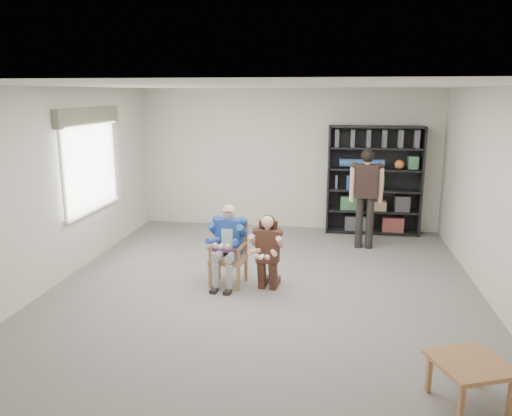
% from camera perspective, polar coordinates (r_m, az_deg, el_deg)
% --- Properties ---
extents(room_shell, '(6.00, 7.00, 2.80)m').
position_cam_1_polar(room_shell, '(6.68, 0.90, 1.72)').
color(room_shell, silver).
rests_on(room_shell, ground).
extents(floor, '(6.00, 7.00, 0.01)m').
position_cam_1_polar(floor, '(7.09, 0.86, -9.45)').
color(floor, slate).
rests_on(floor, ground).
extents(window_left, '(0.16, 2.00, 1.75)m').
position_cam_1_polar(window_left, '(8.49, -18.31, 5.07)').
color(window_left, white).
rests_on(window_left, room_shell).
extents(armchair, '(0.58, 0.56, 0.91)m').
position_cam_1_polar(armchair, '(7.18, -3.20, -5.29)').
color(armchair, '#A16E44').
rests_on(armchair, floor).
extents(seated_man, '(0.58, 0.76, 1.18)m').
position_cam_1_polar(seated_man, '(7.14, -3.21, -4.25)').
color(seated_man, navy).
rests_on(seated_man, floor).
extents(kneeling_woman, '(0.53, 0.77, 1.08)m').
position_cam_1_polar(kneeling_woman, '(6.95, 1.29, -5.16)').
color(kneeling_woman, '#382118').
rests_on(kneeling_woman, floor).
extents(bookshelf, '(1.80, 0.38, 2.10)m').
position_cam_1_polar(bookshelf, '(9.94, 13.34, 3.07)').
color(bookshelf, black).
rests_on(bookshelf, floor).
extents(standing_man, '(0.56, 0.33, 1.77)m').
position_cam_1_polar(standing_man, '(8.95, 12.42, 0.95)').
color(standing_man, black).
rests_on(standing_man, floor).
extents(side_table, '(0.78, 0.78, 0.42)m').
position_cam_1_polar(side_table, '(5.04, 23.12, -17.87)').
color(side_table, '#A16E44').
rests_on(side_table, floor).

